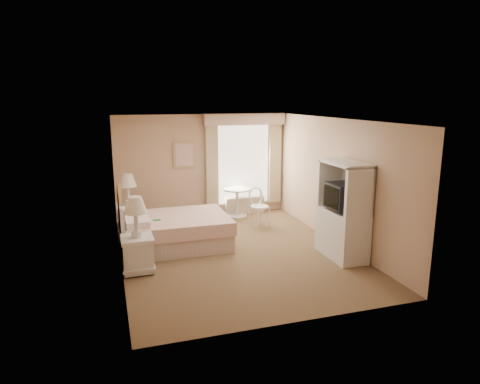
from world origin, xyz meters
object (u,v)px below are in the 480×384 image
object	(u,v)px
cafe_chair	(258,203)
armoire	(343,218)
bed	(170,230)
nightstand_near	(137,244)
nightstand_far	(129,211)
round_table	(237,198)

from	to	relation	value
cafe_chair	armoire	xyz separation A→B (m)	(0.78, -2.40, 0.24)
bed	nightstand_near	bearing A→B (deg)	-122.82
bed	nightstand_far	size ratio (longest dim) A/B	1.64
bed	round_table	bearing A→B (deg)	41.89
nightstand_near	round_table	size ratio (longest dim) A/B	1.83
nightstand_far	cafe_chair	distance (m)	2.89
bed	cafe_chair	xyz separation A→B (m)	(2.16, 0.89, 0.16)
nightstand_far	armoire	world-z (taller)	armoire
nightstand_near	cafe_chair	bearing A→B (deg)	34.84
round_table	nightstand_near	bearing A→B (deg)	-132.91
cafe_chair	round_table	bearing A→B (deg)	87.91
armoire	nightstand_near	bearing A→B (deg)	173.72
round_table	cafe_chair	world-z (taller)	cafe_chair
nightstand_far	cafe_chair	xyz separation A→B (m)	(2.87, -0.30, 0.02)
round_table	bed	bearing A→B (deg)	-138.11
bed	nightstand_near	world-z (taller)	bed
round_table	armoire	size ratio (longest dim) A/B	0.39
nightstand_near	cafe_chair	world-z (taller)	nightstand_near
cafe_chair	armoire	distance (m)	2.54
nightstand_far	round_table	xyz separation A→B (m)	(2.62, 0.52, -0.01)
nightstand_near	armoire	world-z (taller)	armoire
nightstand_near	nightstand_far	size ratio (longest dim) A/B	1.01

